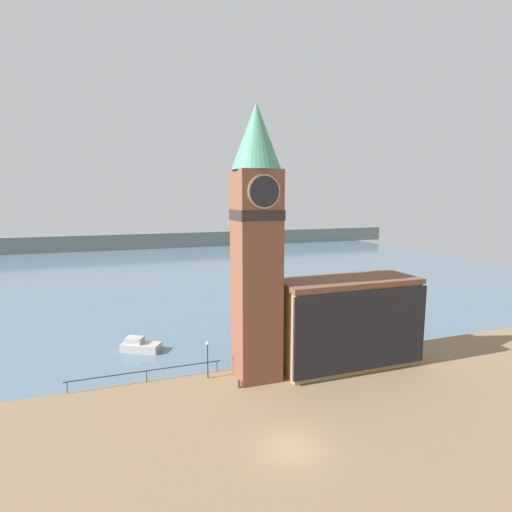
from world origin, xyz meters
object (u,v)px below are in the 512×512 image
Objects in this scene: pier_building at (347,322)px; mooring_bollard_near at (239,383)px; lamp_post at (207,352)px; clock_tower at (256,237)px; boat_near at (140,346)px.

pier_building is 12.39m from mooring_bollard_near.
pier_building is at bearing -6.84° from lamp_post.
clock_tower is 13.00m from mooring_bollard_near.
pier_building is 22.44m from boat_near.
boat_near is at bearing 121.49° from lamp_post.
pier_building is 3.13× the size of boat_near.
clock_tower is 31.10× the size of mooring_bollard_near.
mooring_bollard_near is at bearing -28.24° from boat_near.
boat_near is at bearing 151.07° from pier_building.
clock_tower is 5.48× the size of boat_near.
pier_building is at bearing 5.56° from mooring_bollard_near.
lamp_post is at bearing -29.73° from boat_near.
boat_near is at bearing 122.99° from mooring_bollard_near.
mooring_bollard_near is (-11.67, -1.14, -4.00)m from pier_building.
boat_near is 10.77m from lamp_post.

